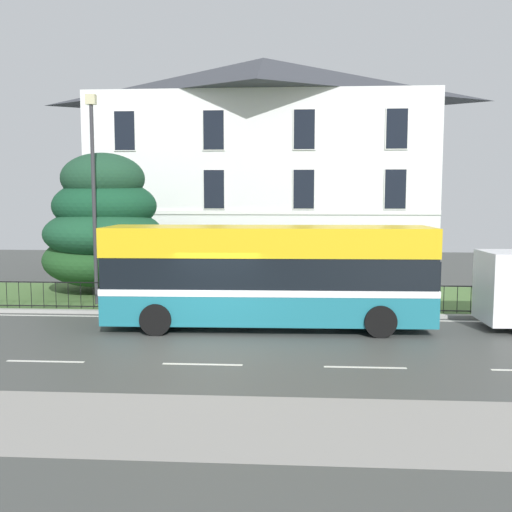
{
  "coord_description": "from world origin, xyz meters",
  "views": [
    {
      "loc": [
        2.2,
        -15.41,
        4.12
      ],
      "look_at": [
        0.93,
        4.48,
        2.07
      ],
      "focal_mm": 39.84,
      "sensor_mm": 36.0,
      "label": 1
    }
  ],
  "objects_px": {
    "evergreen_tree": "(103,227)",
    "single_decker_bus": "(268,275)",
    "litter_bin": "(350,292)",
    "street_lamp_post": "(94,187)",
    "georgian_townhouse": "(264,164)"
  },
  "relations": [
    {
      "from": "street_lamp_post",
      "to": "litter_bin",
      "type": "relative_size",
      "value": 6.39
    },
    {
      "from": "evergreen_tree",
      "to": "single_decker_bus",
      "type": "relative_size",
      "value": 0.57
    },
    {
      "from": "georgian_townhouse",
      "to": "single_decker_bus",
      "type": "relative_size",
      "value": 1.74
    },
    {
      "from": "single_decker_bus",
      "to": "litter_bin",
      "type": "bearing_deg",
      "value": 41.98
    },
    {
      "from": "evergreen_tree",
      "to": "street_lamp_post",
      "type": "height_order",
      "value": "street_lamp_post"
    },
    {
      "from": "evergreen_tree",
      "to": "single_decker_bus",
      "type": "height_order",
      "value": "evergreen_tree"
    },
    {
      "from": "evergreen_tree",
      "to": "single_decker_bus",
      "type": "distance_m",
      "value": 9.17
    },
    {
      "from": "georgian_townhouse",
      "to": "single_decker_bus",
      "type": "xyz_separation_m",
      "value": [
        0.89,
        -14.57,
        -4.32
      ]
    },
    {
      "from": "street_lamp_post",
      "to": "evergreen_tree",
      "type": "bearing_deg",
      "value": 102.14
    },
    {
      "from": "litter_bin",
      "to": "georgian_townhouse",
      "type": "bearing_deg",
      "value": 107.42
    },
    {
      "from": "single_decker_bus",
      "to": "litter_bin",
      "type": "height_order",
      "value": "single_decker_bus"
    },
    {
      "from": "evergreen_tree",
      "to": "street_lamp_post",
      "type": "relative_size",
      "value": 0.75
    },
    {
      "from": "street_lamp_post",
      "to": "litter_bin",
      "type": "bearing_deg",
      "value": -1.9
    },
    {
      "from": "georgian_townhouse",
      "to": "litter_bin",
      "type": "height_order",
      "value": "georgian_townhouse"
    },
    {
      "from": "georgian_townhouse",
      "to": "street_lamp_post",
      "type": "relative_size",
      "value": 2.3
    }
  ]
}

